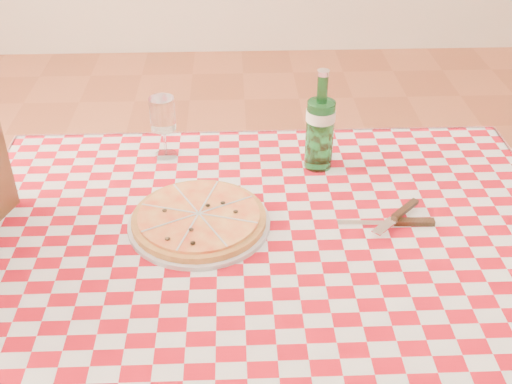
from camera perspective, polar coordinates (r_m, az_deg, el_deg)
dining_table at (r=1.43m, az=0.90°, el=-6.61°), size 1.20×0.80×0.75m
tablecloth at (r=1.37m, az=0.93°, el=-3.59°), size 1.30×0.90×0.01m
pizza_plate at (r=1.38m, az=-5.09°, el=-2.31°), size 0.38×0.38×0.04m
water_bottle at (r=1.54m, az=5.75°, el=6.37°), size 0.08×0.08×0.25m
wine_glass at (r=1.61m, az=-8.21°, el=5.68°), size 0.08×0.08×0.16m
cutlery at (r=1.41m, az=12.15°, el=-2.41°), size 0.28×0.26×0.02m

